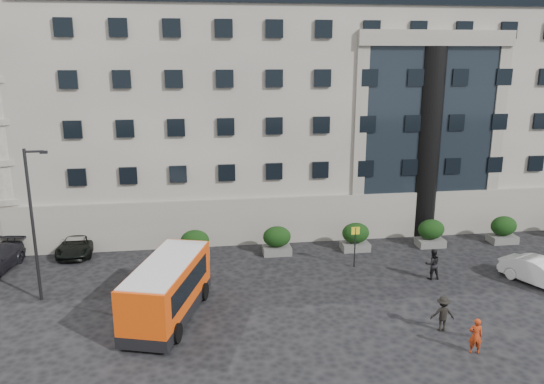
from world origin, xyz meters
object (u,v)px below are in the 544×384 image
Objects in this scene: red_truck at (9,209)px; street_lamp at (33,220)px; pedestrian_a at (476,336)px; bus_stop_sign at (355,240)px; hedge_c at (355,236)px; hedge_e at (503,229)px; parked_car_d at (78,243)px; hedge_a at (195,244)px; hedge_d at (431,233)px; pedestrian_c at (443,314)px; white_taxi at (541,273)px; pedestrian_b at (432,264)px; hedge_b at (277,240)px; minibus at (167,288)px.

street_lamp is at bearing -67.13° from red_truck.
street_lamp reaches higher than pedestrian_a.
bus_stop_sign is at bearing -64.79° from pedestrian_a.
red_truck reaches higher than hedge_c.
hedge_e reaches higher than parked_car_d.
red_truck is at bearing -27.38° from pedestrian_a.
bus_stop_sign is (9.50, -2.80, 0.80)m from hedge_a.
hedge_a is 9.89m from street_lamp.
hedge_d is 6.76m from bus_stop_sign.
hedge_d is 11.59m from pedestrian_c.
pedestrian_c reaches higher than white_taxi.
hedge_c is at bearing -57.65° from pedestrian_b.
pedestrian_c is (-9.49, -10.77, -0.09)m from hedge_e.
hedge_d is 13.35m from pedestrian_a.
bus_stop_sign is at bearing -107.82° from hedge_c.
white_taxi is (3.37, -6.79, -0.20)m from hedge_d.
parked_car_d is (-28.30, 2.06, -0.30)m from hedge_e.
street_lamp reaches higher than bus_stop_sign.
street_lamp is (-28.74, -4.80, 3.44)m from hedge_e.
hedge_b reaches higher than white_taxi.
hedge_a is 0.26× the size of minibus.
hedge_a is at bearing 135.68° from white_taxi.
hedge_a is 5.20m from hedge_b.
hedge_d reaches higher than parked_car_d.
pedestrian_b is 6.01m from pedestrian_c.
white_taxi is (13.77, -6.79, -0.20)m from hedge_b.
hedge_c is at bearing 50.55° from minibus.
bus_stop_sign is 4.60m from pedestrian_b.
hedge_c reaches higher than white_taxi.
red_truck is at bearing 130.75° from white_taxi.
white_taxi is (32.47, -14.89, -0.70)m from red_truck.
hedge_a is 7.85m from minibus.
hedge_e is at bearing 50.29° from white_taxi.
parked_car_d is at bearing -26.29° from pedestrian_c.
red_truck is at bearing 166.72° from hedge_e.
hedge_d is 1.14× the size of pedestrian_a.
red_truck reaches higher than pedestrian_c.
hedge_a is 1.00× the size of hedge_b.
red_truck is (-29.10, 8.09, 0.50)m from hedge_d.
bus_stop_sign is 1.56× the size of pedestrian_a.
white_taxi is at bearing -19.70° from hedge_a.
pedestrian_c is at bearing -111.72° from hedge_d.
minibus is at bearing -160.76° from hedge_e.
hedge_a is 0.73× the size of bus_stop_sign.
bus_stop_sign is at bearing -28.77° from pedestrian_b.
hedge_b is 12.38m from pedestrian_c.
minibus reaches higher than pedestrian_a.
pedestrian_b reaches higher than pedestrian_c.
bus_stop_sign is 10.32m from white_taxi.
pedestrian_a is at bearing -47.27° from hedge_a.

